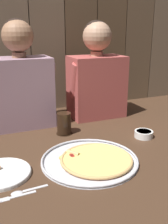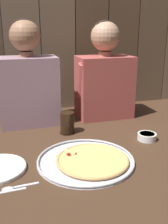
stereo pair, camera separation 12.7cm
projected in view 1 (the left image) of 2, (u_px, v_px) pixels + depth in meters
name	position (u px, v px, depth m)	size (l,w,h in m)	color
ground_plane	(95.00, 153.00, 1.25)	(3.20, 3.20, 0.00)	#422B1C
pizza_tray	(92.00, 160.00, 1.17)	(0.43, 0.43, 0.03)	silver
dinner_plate	(0.00, 173.00, 1.06)	(0.25, 0.25, 0.03)	white
drinking_glass	(64.00, 124.00, 1.46)	(0.09, 0.09, 0.12)	black
dipping_bowl	(144.00, 134.00, 1.42)	(0.10, 0.10, 0.04)	white
table_knife	(14.00, 197.00, 0.92)	(0.16, 0.02, 0.01)	silver
table_spoon	(23.00, 191.00, 0.95)	(0.14, 0.03, 0.01)	silver
diner_left	(21.00, 80.00, 1.52)	(0.39, 0.22, 0.62)	gray
diner_right	(97.00, 74.00, 1.70)	(0.39, 0.22, 0.62)	#AD4C47
wooden_backdrop_wall	(47.00, 10.00, 1.73)	(2.19, 0.03, 1.37)	brown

